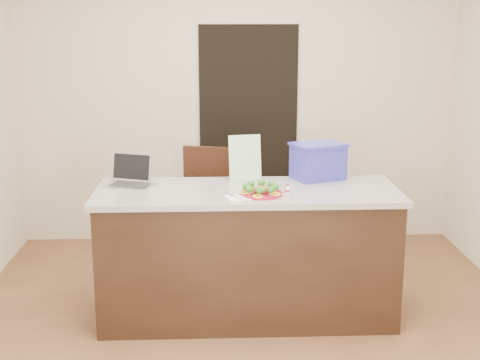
{
  "coord_description": "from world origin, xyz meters",
  "views": [
    {
      "loc": [
        -0.24,
        -4.12,
        2.04
      ],
      "look_at": [
        -0.05,
        0.2,
        1.0
      ],
      "focal_mm": 50.0,
      "sensor_mm": 36.0,
      "label": 1
    }
  ],
  "objects_px": {
    "yogurt_bottle": "(287,190)",
    "blue_box": "(318,161)",
    "plate": "(261,193)",
    "laptop": "(131,176)",
    "chair": "(211,203)",
    "island": "(247,253)",
    "napkin": "(239,197)"
  },
  "relations": [
    {
      "from": "plate",
      "to": "laptop",
      "type": "height_order",
      "value": "laptop"
    },
    {
      "from": "napkin",
      "to": "yogurt_bottle",
      "type": "xyz_separation_m",
      "value": [
        0.33,
        0.1,
        0.02
      ]
    },
    {
      "from": "napkin",
      "to": "laptop",
      "type": "bearing_deg",
      "value": 151.91
    },
    {
      "from": "yogurt_bottle",
      "to": "blue_box",
      "type": "height_order",
      "value": "blue_box"
    },
    {
      "from": "island",
      "to": "plate",
      "type": "distance_m",
      "value": 0.5
    },
    {
      "from": "plate",
      "to": "chair",
      "type": "distance_m",
      "value": 1.12
    },
    {
      "from": "yogurt_bottle",
      "to": "laptop",
      "type": "height_order",
      "value": "laptop"
    },
    {
      "from": "napkin",
      "to": "chair",
      "type": "distance_m",
      "value": 1.15
    },
    {
      "from": "yogurt_bottle",
      "to": "chair",
      "type": "distance_m",
      "value": 1.16
    },
    {
      "from": "plate",
      "to": "chair",
      "type": "height_order",
      "value": "chair"
    },
    {
      "from": "yogurt_bottle",
      "to": "blue_box",
      "type": "distance_m",
      "value": 0.5
    },
    {
      "from": "island",
      "to": "blue_box",
      "type": "bearing_deg",
      "value": 28.97
    },
    {
      "from": "yogurt_bottle",
      "to": "chair",
      "type": "height_order",
      "value": "chair"
    },
    {
      "from": "island",
      "to": "plate",
      "type": "height_order",
      "value": "plate"
    },
    {
      "from": "plate",
      "to": "napkin",
      "type": "relative_size",
      "value": 1.8
    },
    {
      "from": "napkin",
      "to": "laptop",
      "type": "height_order",
      "value": "laptop"
    },
    {
      "from": "plate",
      "to": "yogurt_bottle",
      "type": "distance_m",
      "value": 0.18
    },
    {
      "from": "chair",
      "to": "island",
      "type": "bearing_deg",
      "value": -56.76
    },
    {
      "from": "plate",
      "to": "napkin",
      "type": "height_order",
      "value": "plate"
    },
    {
      "from": "island",
      "to": "chair",
      "type": "bearing_deg",
      "value": 106.26
    },
    {
      "from": "island",
      "to": "blue_box",
      "type": "distance_m",
      "value": 0.84
    },
    {
      "from": "island",
      "to": "blue_box",
      "type": "height_order",
      "value": "blue_box"
    },
    {
      "from": "plate",
      "to": "napkin",
      "type": "xyz_separation_m",
      "value": [
        -0.15,
        -0.07,
        -0.01
      ]
    },
    {
      "from": "yogurt_bottle",
      "to": "laptop",
      "type": "bearing_deg",
      "value": 164.42
    },
    {
      "from": "plate",
      "to": "yogurt_bottle",
      "type": "relative_size",
      "value": 4.57
    },
    {
      "from": "napkin",
      "to": "laptop",
      "type": "distance_m",
      "value": 0.84
    },
    {
      "from": "chair",
      "to": "laptop",
      "type": "bearing_deg",
      "value": -111.88
    },
    {
      "from": "napkin",
      "to": "blue_box",
      "type": "distance_m",
      "value": 0.79
    },
    {
      "from": "napkin",
      "to": "yogurt_bottle",
      "type": "bearing_deg",
      "value": 16.53
    },
    {
      "from": "blue_box",
      "to": "plate",
      "type": "bearing_deg",
      "value": -157.14
    },
    {
      "from": "plate",
      "to": "laptop",
      "type": "bearing_deg",
      "value": 159.84
    },
    {
      "from": "plate",
      "to": "laptop",
      "type": "xyz_separation_m",
      "value": [
        -0.88,
        0.32,
        0.05
      ]
    }
  ]
}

